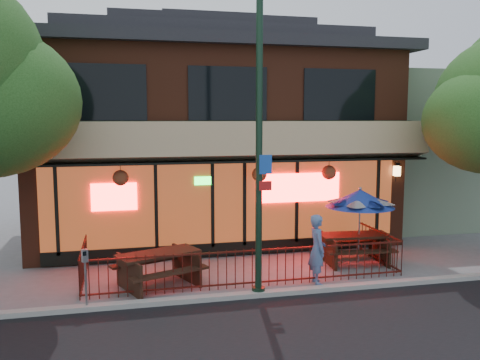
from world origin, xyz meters
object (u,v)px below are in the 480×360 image
(street_light, at_px, (259,166))
(parking_meter_near, at_px, (85,269))
(patio_umbrella, at_px, (360,198))
(pedestrian, at_px, (317,249))
(picnic_table_left, at_px, (159,264))
(picnic_table_right, at_px, (354,244))

(street_light, height_order, parking_meter_near, street_light)
(patio_umbrella, relative_size, pedestrian, 1.25)
(pedestrian, distance_m, parking_meter_near, 5.73)
(patio_umbrella, height_order, parking_meter_near, patio_umbrella)
(street_light, height_order, patio_umbrella, street_light)
(street_light, distance_m, patio_umbrella, 4.28)
(picnic_table_left, height_order, parking_meter_near, parking_meter_near)
(street_light, height_order, picnic_table_right, street_light)
(parking_meter_near, bearing_deg, picnic_table_right, 15.70)
(street_light, xyz_separation_m, patio_umbrella, (3.60, 1.98, -1.20))
(patio_umbrella, xyz_separation_m, parking_meter_near, (-7.60, -2.06, -1.00))
(picnic_table_right, bearing_deg, parking_meter_near, -164.30)
(street_light, relative_size, parking_meter_near, 5.01)
(picnic_table_left, distance_m, patio_umbrella, 6.11)
(picnic_table_left, bearing_deg, pedestrian, -10.12)
(street_light, distance_m, parking_meter_near, 4.57)
(parking_meter_near, bearing_deg, street_light, 1.11)
(patio_umbrella, bearing_deg, picnic_table_right, 160.00)
(picnic_table_left, height_order, picnic_table_right, picnic_table_left)
(pedestrian, bearing_deg, parking_meter_near, 99.13)
(picnic_table_right, xyz_separation_m, pedestrian, (-1.78, -1.52, 0.34))
(pedestrian, bearing_deg, street_light, 109.80)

